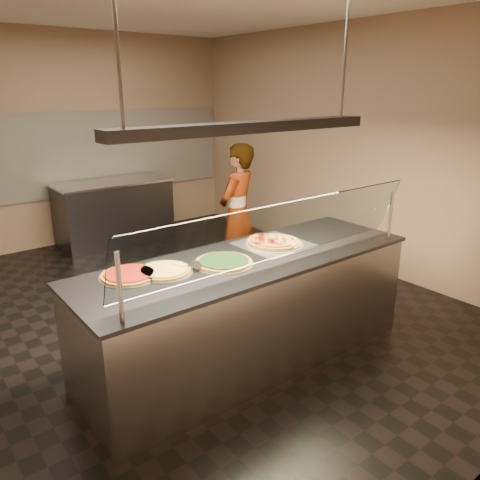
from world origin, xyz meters
TOP-DOWN VIEW (x-y plane):
  - ground at (0.00, 0.00)m, footprint 5.00×6.00m
  - wall_back at (0.00, 3.01)m, footprint 5.00×0.02m
  - wall_right at (2.51, 0.00)m, footprint 0.02×6.00m
  - tile_band at (0.00, 2.98)m, footprint 4.90×0.02m
  - serving_counter at (-0.05, -1.15)m, footprint 2.89×0.94m
  - sneeze_guard at (-0.05, -1.49)m, footprint 2.65×0.18m
  - perforated_tray at (0.31, -1.03)m, footprint 0.58×0.58m
  - half_pizza_pepperoni at (0.20, -1.03)m, footprint 0.25×0.47m
  - half_pizza_sausage at (0.42, -1.03)m, footprint 0.25×0.47m
  - pizza_spinach at (-0.31, -1.14)m, footprint 0.47×0.47m
  - pizza_cheese at (-0.75, -1.00)m, footprint 0.42×0.42m
  - pizza_tomato at (-0.99, -0.92)m, footprint 0.43×0.43m
  - pizza_spatula at (-0.58, -1.04)m, footprint 0.24×0.21m
  - prep_table at (0.38, 2.55)m, footprint 1.64×0.74m
  - worker at (0.97, 0.34)m, footprint 0.70×0.60m
  - heat_lamp_housing at (-0.05, -1.15)m, footprint 2.30×0.18m
  - lamp_rod_left at (-1.05, -1.15)m, footprint 0.02×0.02m
  - lamp_rod_right at (0.95, -1.15)m, footprint 0.02×0.02m

SIDE VIEW (x-z plane):
  - ground at x=0.00m, z-range -0.02..0.00m
  - serving_counter at x=-0.05m, z-range 0.00..0.93m
  - prep_table at x=0.38m, z-range 0.00..0.93m
  - worker at x=0.97m, z-range 0.00..1.63m
  - perforated_tray at x=0.31m, z-range 0.93..0.94m
  - pizza_cheese at x=-0.75m, z-range 0.93..0.96m
  - pizza_tomato at x=-0.99m, z-range 0.93..0.96m
  - pizza_spinach at x=-0.31m, z-range 0.93..0.96m
  - half_pizza_sausage at x=0.42m, z-range 0.94..0.98m
  - pizza_spatula at x=-0.58m, z-range 0.95..0.97m
  - half_pizza_pepperoni at x=0.20m, z-range 0.94..0.99m
  - sneeze_guard at x=-0.05m, z-range 0.96..1.49m
  - tile_band at x=0.00m, z-range 0.70..1.90m
  - wall_back at x=0.00m, z-range 0.00..3.00m
  - wall_right at x=2.51m, z-range 0.00..3.00m
  - heat_lamp_housing at x=-0.05m, z-range 1.91..1.99m
  - lamp_rod_left at x=-1.05m, z-range 1.99..3.00m
  - lamp_rod_right at x=0.95m, z-range 1.99..3.00m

